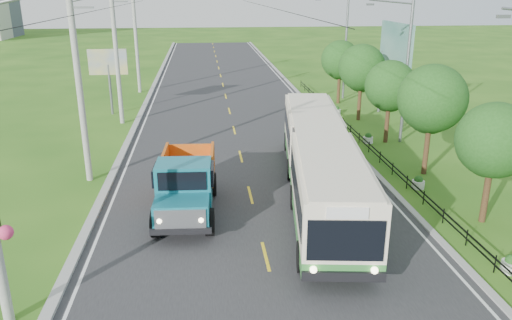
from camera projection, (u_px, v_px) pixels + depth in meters
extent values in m
plane|color=#275915|center=(266.00, 257.00, 18.95)|extent=(240.00, 240.00, 0.00)
cube|color=#28282B|center=(232.00, 123.00, 37.75)|extent=(14.00, 120.00, 0.02)
cube|color=#9E9E99|center=(136.00, 125.00, 37.00)|extent=(0.40, 120.00, 0.15)
cube|color=#9E9E99|center=(325.00, 120.00, 38.47)|extent=(0.30, 120.00, 0.10)
cube|color=silver|center=(143.00, 125.00, 37.07)|extent=(0.12, 120.00, 0.00)
cube|color=silver|center=(318.00, 121.00, 38.43)|extent=(0.12, 120.00, 0.00)
cube|color=yellow|center=(266.00, 256.00, 18.95)|extent=(0.12, 2.20, 0.00)
cube|color=black|center=(359.00, 139.00, 32.83)|extent=(0.04, 40.00, 0.60)
sphere|color=#D83366|center=(6.00, 232.00, 14.35)|extent=(0.44, 0.44, 0.44)
cylinder|color=gray|center=(79.00, 87.00, 24.94)|extent=(0.32, 0.32, 10.00)
cube|color=slate|center=(81.00, 7.00, 23.76)|extent=(1.20, 0.10, 0.10)
cylinder|color=gray|center=(117.00, 56.00, 36.22)|extent=(0.32, 0.32, 10.00)
cube|color=slate|center=(119.00, 1.00, 35.04)|extent=(1.20, 0.10, 0.10)
cylinder|color=gray|center=(136.00, 40.00, 47.51)|extent=(0.32, 0.32, 10.00)
cylinder|color=#382314|center=(487.00, 190.00, 21.35)|extent=(0.28, 0.28, 2.97)
sphere|color=#1B4A15|center=(495.00, 140.00, 20.63)|extent=(3.18, 3.18, 3.18)
sphere|color=#1B4A15|center=(490.00, 151.00, 21.32)|extent=(2.33, 2.33, 2.33)
cylinder|color=#382314|center=(427.00, 144.00, 26.93)|extent=(0.28, 0.28, 3.36)
sphere|color=#1B4A15|center=(432.00, 99.00, 26.11)|extent=(3.60, 3.60, 3.60)
sphere|color=#1B4A15|center=(430.00, 110.00, 26.83)|extent=(2.64, 2.64, 2.64)
cylinder|color=#382314|center=(387.00, 120.00, 32.62)|extent=(0.28, 0.28, 3.02)
sphere|color=#1B4A15|center=(390.00, 86.00, 31.89)|extent=(3.24, 3.24, 3.24)
sphere|color=#1B4A15|center=(390.00, 94.00, 32.59)|extent=(2.38, 2.38, 2.38)
cylinder|color=#382314|center=(360.00, 99.00, 38.23)|extent=(0.28, 0.28, 3.25)
sphere|color=#1B4A15|center=(362.00, 67.00, 37.44)|extent=(3.48, 3.48, 3.48)
sphere|color=#1B4A15|center=(362.00, 75.00, 38.15)|extent=(2.55, 2.55, 2.55)
cylinder|color=#382314|center=(339.00, 86.00, 43.90)|extent=(0.28, 0.28, 3.08)
sphere|color=#1B4A15|center=(340.00, 59.00, 43.14)|extent=(3.30, 3.30, 3.30)
sphere|color=#1B4A15|center=(341.00, 66.00, 43.85)|extent=(2.42, 2.42, 2.42)
cube|color=slate|center=(503.00, 16.00, 16.93)|extent=(0.45, 0.16, 0.12)
cylinder|color=slate|center=(406.00, 74.00, 31.75)|extent=(0.20, 0.20, 9.00)
cylinder|color=slate|center=(391.00, 2.00, 30.18)|extent=(2.80, 0.10, 0.34)
cube|color=slate|center=(370.00, 4.00, 30.10)|extent=(0.45, 0.16, 0.12)
cylinder|color=slate|center=(346.00, 49.00, 44.92)|extent=(0.20, 0.20, 9.00)
cube|color=slate|center=(318.00, 0.00, 43.26)|extent=(0.45, 0.16, 0.12)
cylinder|color=silver|center=(510.00, 267.00, 17.88)|extent=(0.64, 0.64, 0.40)
sphere|color=#1B4A15|center=(511.00, 261.00, 17.80)|extent=(0.44, 0.44, 0.44)
cylinder|color=silver|center=(418.00, 184.00, 25.41)|extent=(0.64, 0.64, 0.40)
sphere|color=#1B4A15|center=(419.00, 180.00, 25.32)|extent=(0.44, 0.44, 0.44)
cylinder|color=silver|center=(368.00, 140.00, 32.93)|extent=(0.64, 0.64, 0.40)
sphere|color=#1B4A15|center=(368.00, 136.00, 32.85)|extent=(0.44, 0.44, 0.44)
cylinder|color=silver|center=(337.00, 112.00, 40.45)|extent=(0.64, 0.64, 0.40)
sphere|color=#1B4A15|center=(337.00, 109.00, 40.37)|extent=(0.44, 0.44, 0.44)
cylinder|color=slate|center=(110.00, 90.00, 39.90)|extent=(0.20, 0.20, 4.00)
cube|color=yellow|center=(108.00, 62.00, 39.18)|extent=(3.00, 0.15, 2.00)
cylinder|color=slate|center=(405.00, 94.00, 35.85)|extent=(0.24, 0.24, 5.00)
cylinder|color=slate|center=(381.00, 82.00, 40.55)|extent=(0.24, 0.24, 5.00)
cube|color=#144C47|center=(396.00, 43.00, 37.12)|extent=(0.20, 6.00, 3.00)
cube|color=#338035|center=(329.00, 218.00, 20.15)|extent=(3.79, 8.53, 0.60)
cube|color=beige|center=(330.00, 187.00, 19.70)|extent=(3.79, 8.53, 2.12)
cube|color=black|center=(330.00, 186.00, 19.70)|extent=(3.75, 7.88, 1.04)
cube|color=#338035|center=(311.00, 150.00, 28.71)|extent=(3.72, 7.98, 0.60)
cube|color=beige|center=(311.00, 127.00, 28.27)|extent=(3.72, 7.98, 2.12)
cube|color=black|center=(311.00, 127.00, 28.27)|extent=(3.68, 7.33, 1.04)
cube|color=#4C4C4C|center=(319.00, 156.00, 24.22)|extent=(2.70, 1.42, 2.61)
cube|color=black|center=(346.00, 241.00, 15.85)|extent=(2.46, 0.39, 1.43)
cylinder|color=black|center=(302.00, 257.00, 17.83)|extent=(0.50, 1.18, 1.14)
cylinder|color=black|center=(372.00, 257.00, 17.78)|extent=(0.50, 1.18, 1.14)
cylinder|color=black|center=(294.00, 197.00, 22.92)|extent=(0.50, 1.18, 1.14)
cylinder|color=black|center=(349.00, 198.00, 22.87)|extent=(0.50, 1.18, 1.14)
cylinder|color=black|center=(291.00, 169.00, 26.45)|extent=(0.50, 1.18, 1.14)
cylinder|color=black|center=(338.00, 170.00, 26.40)|extent=(0.50, 1.18, 1.14)
cylinder|color=black|center=(287.00, 142.00, 31.23)|extent=(0.50, 1.18, 1.14)
cylinder|color=black|center=(327.00, 142.00, 31.17)|extent=(0.50, 1.18, 1.14)
cube|color=#146A7B|center=(182.00, 212.00, 20.02)|extent=(2.27, 1.57, 1.05)
cube|color=#146A7B|center=(184.00, 185.00, 21.33)|extent=(2.38, 1.79, 2.09)
cube|color=black|center=(184.00, 174.00, 21.16)|extent=(2.60, 1.49, 0.73)
cube|color=black|center=(187.00, 199.00, 22.45)|extent=(1.36, 6.33, 0.26)
cube|color=#C25D12|center=(189.00, 164.00, 23.79)|extent=(2.56, 3.26, 1.36)
cylinder|color=black|center=(156.00, 223.00, 20.35)|extent=(0.42, 1.17, 1.15)
cylinder|color=black|center=(210.00, 222.00, 20.47)|extent=(0.42, 1.17, 1.15)
cylinder|color=black|center=(167.00, 185.00, 24.30)|extent=(0.42, 1.17, 1.15)
cylinder|color=black|center=(212.00, 184.00, 24.42)|extent=(0.42, 1.17, 1.15)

